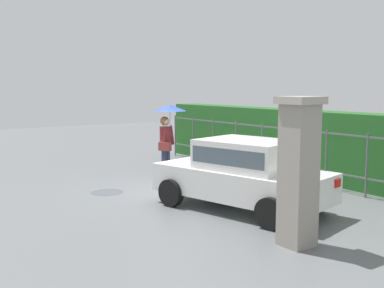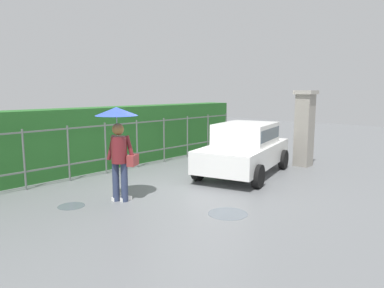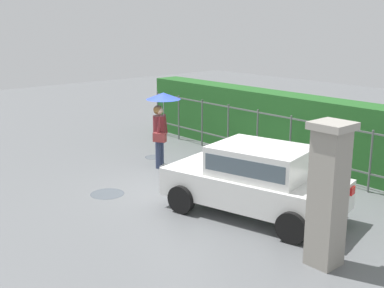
{
  "view_description": "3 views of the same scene",
  "coord_description": "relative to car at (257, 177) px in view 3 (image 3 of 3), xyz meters",
  "views": [
    {
      "loc": [
        9.53,
        -6.55,
        2.58
      ],
      "look_at": [
        -0.22,
        0.21,
        1.12
      ],
      "focal_mm": 44.16,
      "sensor_mm": 36.0,
      "label": 1
    },
    {
      "loc": [
        -6.45,
        -5.85,
        2.42
      ],
      "look_at": [
        0.46,
        0.38,
        1.02
      ],
      "focal_mm": 33.43,
      "sensor_mm": 36.0,
      "label": 2
    },
    {
      "loc": [
        8.68,
        -7.53,
        3.98
      ],
      "look_at": [
        0.12,
        -0.11,
        1.12
      ],
      "focal_mm": 46.63,
      "sensor_mm": 36.0,
      "label": 3
    }
  ],
  "objects": [
    {
      "name": "puddle_near",
      "position": [
        -3.1,
        -1.69,
        -0.8
      ],
      "size": [
        0.79,
        0.79,
        0.0
      ],
      "primitive_type": "cylinder",
      "color": "#4C545B",
      "rests_on": "ground"
    },
    {
      "name": "pedestrian",
      "position": [
        -3.99,
        0.61,
        0.68
      ],
      "size": [
        0.93,
        0.93,
        2.06
      ],
      "rotation": [
        0.0,
        0.0,
        0.52
      ],
      "color": "#2D3856",
      "rests_on": "ground"
    },
    {
      "name": "fence_section",
      "position": [
        -2.11,
        3.03,
        0.02
      ],
      "size": [
        10.58,
        0.05,
        1.5
      ],
      "color": "#59605B",
      "rests_on": "ground"
    },
    {
      "name": "hedge_row",
      "position": [
        -2.11,
        3.83,
        0.15
      ],
      "size": [
        11.53,
        0.9,
        1.9
      ],
      "primitive_type": "cube",
      "color": "#235B23",
      "rests_on": "ground"
    },
    {
      "name": "ground_plane",
      "position": [
        -2.18,
        0.14,
        -0.8
      ],
      "size": [
        40.0,
        40.0,
        0.0
      ],
      "primitive_type": "plane",
      "color": "slate"
    },
    {
      "name": "car",
      "position": [
        0.0,
        0.0,
        0.0
      ],
      "size": [
        3.98,
        2.54,
        1.48
      ],
      "rotation": [
        0.0,
        0.0,
        3.38
      ],
      "color": "white",
      "rests_on": "ground"
    },
    {
      "name": "gate_pillar",
      "position": [
        2.21,
        -0.78,
        0.44
      ],
      "size": [
        0.6,
        0.6,
        2.42
      ],
      "color": "gray",
      "rests_on": "ground"
    },
    {
      "name": "puddle_far",
      "position": [
        -4.94,
        1.05,
        -0.8
      ],
      "size": [
        0.56,
        0.56,
        0.0
      ],
      "primitive_type": "cylinder",
      "color": "#4C545B",
      "rests_on": "ground"
    }
  ]
}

